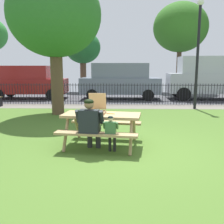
# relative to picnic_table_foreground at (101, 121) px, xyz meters

# --- Properties ---
(ground) EXTENTS (28.00, 11.06, 0.02)m
(ground) POSITION_rel_picnic_table_foreground_xyz_m (0.59, 1.30, -0.61)
(ground) COLOR #486B27
(cobblestone_walkway) EXTENTS (28.00, 1.40, 0.01)m
(cobblestone_walkway) POSITION_rel_picnic_table_foreground_xyz_m (0.59, 6.13, -0.60)
(cobblestone_walkway) COLOR slate
(street_asphalt) EXTENTS (28.00, 6.42, 0.01)m
(street_asphalt) POSITION_rel_picnic_table_foreground_xyz_m (0.59, 10.04, -0.60)
(street_asphalt) COLOR #424247
(picnic_table_foreground) EXTENTS (1.98, 1.71, 0.79)m
(picnic_table_foreground) POSITION_rel_picnic_table_foreground_xyz_m (0.00, 0.00, 0.00)
(picnic_table_foreground) COLOR tan
(picnic_table_foreground) RESTS_ON ground
(pizza_box_open) EXTENTS (0.43, 0.50, 0.47)m
(pizza_box_open) POSITION_rel_picnic_table_foreground_xyz_m (-0.12, 0.11, 0.26)
(pizza_box_open) COLOR tan
(pizza_box_open) RESTS_ON picnic_table_foreground
(pizza_slice_on_table) EXTENTS (0.23, 0.28, 0.02)m
(pizza_slice_on_table) POSITION_rel_picnic_table_foreground_xyz_m (0.24, 0.07, 0.18)
(pizza_slice_on_table) COLOR #F4D860
(pizza_slice_on_table) RESTS_ON picnic_table_foreground
(adult_at_table) EXTENTS (0.63, 0.63, 1.19)m
(adult_at_table) POSITION_rel_picnic_table_foreground_xyz_m (-0.21, -0.48, 0.06)
(adult_at_table) COLOR #2B2B2B
(adult_at_table) RESTS_ON ground
(child_at_table) EXTENTS (0.34, 0.34, 0.84)m
(child_at_table) POSITION_rel_picnic_table_foreground_xyz_m (0.25, -0.57, -0.09)
(child_at_table) COLOR black
(child_at_table) RESTS_ON ground
(iron_fence_streetside) EXTENTS (23.74, 0.03, 1.06)m
(iron_fence_streetside) POSITION_rel_picnic_table_foreground_xyz_m (0.59, 6.83, -0.06)
(iron_fence_streetside) COLOR black
(iron_fence_streetside) RESTS_ON ground
(lamp_post_walkway) EXTENTS (0.28, 0.28, 4.70)m
(lamp_post_walkway) POSITION_rel_picnic_table_foreground_xyz_m (3.81, 5.58, 2.22)
(lamp_post_walkway) COLOR black
(lamp_post_walkway) RESTS_ON ground
(tree_near_table) EXTENTS (3.52, 3.52, 5.38)m
(tree_near_table) POSITION_rel_picnic_table_foreground_xyz_m (-2.04, 4.10, 3.17)
(tree_near_table) COLOR brown
(tree_near_table) RESTS_ON ground
(parked_car_far_left) EXTENTS (4.49, 2.10, 1.94)m
(parked_car_far_left) POSITION_rel_picnic_table_foreground_xyz_m (-4.99, 9.10, 0.41)
(parked_car_far_left) COLOR maroon
(parked_car_far_left) RESTS_ON ground
(parked_car_left) EXTENTS (4.64, 2.04, 2.08)m
(parked_car_left) POSITION_rel_picnic_table_foreground_xyz_m (0.45, 9.10, 0.50)
(parked_car_left) COLOR slate
(parked_car_left) RESTS_ON ground
(parked_car_center) EXTENTS (4.77, 2.23, 2.46)m
(parked_car_center) POSITION_rel_picnic_table_foreground_xyz_m (5.59, 9.10, 0.71)
(parked_car_center) COLOR #B0B5BD
(parked_car_center) RESTS_ON ground
(far_tree_midleft) EXTENTS (2.68, 2.68, 4.54)m
(far_tree_midleft) POSITION_rel_picnic_table_foreground_xyz_m (-2.40, 13.75, 2.68)
(far_tree_midleft) COLOR brown
(far_tree_midleft) RESTS_ON ground
(far_tree_center) EXTENTS (3.98, 3.98, 6.54)m
(far_tree_center) POSITION_rel_picnic_table_foreground_xyz_m (4.86, 13.75, 4.13)
(far_tree_center) COLOR brown
(far_tree_center) RESTS_ON ground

